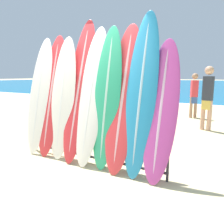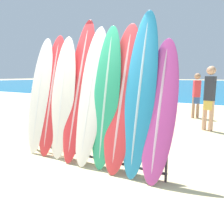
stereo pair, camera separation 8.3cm
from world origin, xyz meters
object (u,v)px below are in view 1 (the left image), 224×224
at_px(surfboard_slot_0, 40,95).
at_px(surfboard_slot_6, 123,97).
at_px(surfboard_rack, 90,139).
at_px(person_near_water, 208,96).
at_px(surfboard_slot_2, 63,98).
at_px(person_far_right, 194,94).
at_px(surfboard_slot_8, 161,110).
at_px(surfboard_slot_3, 79,90).
at_px(surfboard_slot_7, 141,93).
at_px(surfboard_slot_5, 107,98).
at_px(surfboard_slot_4, 92,95).
at_px(person_far_left, 140,102).
at_px(surfboard_slot_1, 52,95).

distance_m(surfboard_slot_0, surfboard_slot_6, 1.86).
relative_size(surfboard_rack, person_near_water, 1.57).
relative_size(surfboard_slot_2, person_far_right, 1.40).
distance_m(surfboard_slot_8, person_near_water, 3.56).
relative_size(surfboard_slot_3, surfboard_slot_7, 1.01).
bearing_deg(surfboard_slot_8, surfboard_slot_5, -179.82).
xyz_separation_m(surfboard_slot_5, person_near_water, (1.17, 3.56, -0.20)).
bearing_deg(surfboard_slot_5, surfboard_slot_4, 174.56).
distance_m(surfboard_rack, person_far_left, 2.35).
relative_size(surfboard_slot_3, person_far_left, 1.64).
bearing_deg(surfboard_slot_1, person_far_left, 67.51).
bearing_deg(surfboard_slot_6, person_far_right, 87.38).
height_order(surfboard_rack, surfboard_slot_3, surfboard_slot_3).
xyz_separation_m(surfboard_slot_0, surfboard_slot_6, (1.86, 0.04, 0.05)).
distance_m(surfboard_slot_1, person_far_left, 2.45).
height_order(surfboard_slot_0, surfboard_slot_5, surfboard_slot_5).
relative_size(surfboard_slot_0, person_far_right, 1.42).
distance_m(person_far_left, person_far_right, 3.18).
bearing_deg(surfboard_slot_2, surfboard_slot_1, 173.98).
xyz_separation_m(surfboard_slot_6, person_near_water, (0.88, 3.52, -0.22)).
height_order(surfboard_slot_5, surfboard_slot_6, surfboard_slot_6).
xyz_separation_m(surfboard_slot_4, person_near_water, (1.49, 3.53, -0.23)).
height_order(surfboard_slot_5, surfboard_slot_7, surfboard_slot_7).
xyz_separation_m(surfboard_slot_5, person_far_left, (-0.34, 2.26, -0.33)).
bearing_deg(surfboard_slot_0, surfboard_slot_6, 1.22).
relative_size(surfboard_slot_1, surfboard_slot_2, 1.03).
bearing_deg(person_far_right, surfboard_slot_2, 40.44).
distance_m(surfboard_slot_0, person_near_water, 4.50).
relative_size(surfboard_slot_2, surfboard_slot_6, 0.95).
xyz_separation_m(surfboard_slot_7, person_far_left, (-0.93, 2.23, -0.42)).
distance_m(surfboard_slot_3, surfboard_slot_4, 0.31).
bearing_deg(surfboard_slot_4, surfboard_slot_0, -178.63).
bearing_deg(surfboard_slot_0, person_near_water, 52.37).
bearing_deg(surfboard_slot_3, person_near_water, 62.83).
relative_size(surfboard_slot_8, person_far_right, 1.30).
height_order(surfboard_slot_7, surfboard_slot_8, surfboard_slot_7).
relative_size(surfboard_slot_0, surfboard_slot_7, 0.90).
height_order(surfboard_slot_1, surfboard_slot_8, surfboard_slot_1).
distance_m(surfboard_slot_0, person_far_right, 5.73).
xyz_separation_m(surfboard_rack, person_far_right, (0.85, 5.37, 0.45)).
xyz_separation_m(surfboard_slot_2, surfboard_slot_6, (1.24, 0.05, 0.07)).
bearing_deg(surfboard_slot_3, surfboard_slot_7, -1.55).
height_order(surfboard_slot_6, person_far_right, surfboard_slot_6).
height_order(surfboard_slot_0, surfboard_slot_2, surfboard_slot_0).
xyz_separation_m(surfboard_rack, surfboard_slot_2, (-0.63, 0.04, 0.70)).
bearing_deg(surfboard_rack, surfboard_slot_3, 158.53).
distance_m(surfboard_slot_3, surfboard_slot_8, 1.57).
bearing_deg(surfboard_slot_5, surfboard_slot_6, 8.20).
xyz_separation_m(surfboard_slot_4, surfboard_slot_6, (0.61, 0.01, -0.01)).
relative_size(surfboard_slot_1, surfboard_slot_7, 0.92).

